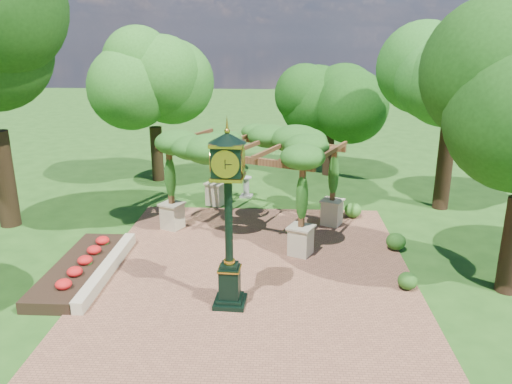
{
  "coord_description": "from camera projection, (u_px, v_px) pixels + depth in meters",
  "views": [
    {
      "loc": [
        0.85,
        -13.55,
        7.2
      ],
      "look_at": [
        0.0,
        2.5,
        2.2
      ],
      "focal_mm": 35.0,
      "sensor_mm": 36.0,
      "label": 1
    }
  ],
  "objects": [
    {
      "name": "sundial",
      "position": [
        246.0,
        188.0,
        23.4
      ],
      "size": [
        0.61,
        0.61,
        0.97
      ],
      "rotation": [
        0.0,
        0.0,
        -0.15
      ],
      "color": "gray",
      "rests_on": "ground"
    },
    {
      "name": "tree_east_far",
      "position": [
        457.0,
        57.0,
        20.09
      ],
      "size": [
        3.98,
        3.98,
        9.4
      ],
      "color": "black",
      "rests_on": "ground"
    },
    {
      "name": "pergola",
      "position": [
        253.0,
        147.0,
        18.82
      ],
      "size": [
        7.3,
        6.11,
        3.94
      ],
      "rotation": [
        0.0,
        0.0,
        -0.42
      ],
      "color": "beige",
      "rests_on": "brick_plaza"
    },
    {
      "name": "ground",
      "position": [
        252.0,
        286.0,
        15.1
      ],
      "size": [
        120.0,
        120.0,
        0.0
      ],
      "primitive_type": "plane",
      "color": "#1E4714",
      "rests_on": "ground"
    },
    {
      "name": "shrub_mid",
      "position": [
        396.0,
        241.0,
        17.5
      ],
      "size": [
        0.9,
        0.9,
        0.61
      ],
      "primitive_type": "ellipsoid",
      "rotation": [
        0.0,
        0.0,
        0.41
      ],
      "color": "#214F16",
      "rests_on": "brick_plaza"
    },
    {
      "name": "shrub_front",
      "position": [
        408.0,
        281.0,
        14.76
      ],
      "size": [
        0.64,
        0.64,
        0.52
      ],
      "primitive_type": "ellipsoid",
      "rotation": [
        0.0,
        0.0,
        0.11
      ],
      "color": "#224F16",
      "rests_on": "brick_plaza"
    },
    {
      "name": "shrub_back",
      "position": [
        353.0,
        210.0,
        20.64
      ],
      "size": [
        0.83,
        0.83,
        0.62
      ],
      "primitive_type": "ellipsoid",
      "rotation": [
        0.0,
        0.0,
        -0.22
      ],
      "color": "#2F681E",
      "rests_on": "brick_plaza"
    },
    {
      "name": "brick_plaza",
      "position": [
        254.0,
        270.0,
        16.05
      ],
      "size": [
        10.0,
        12.0,
        0.04
      ],
      "primitive_type": "cube",
      "color": "brown",
      "rests_on": "ground"
    },
    {
      "name": "flower_bed",
      "position": [
        80.0,
        269.0,
        15.8
      ],
      "size": [
        1.5,
        5.0,
        0.36
      ],
      "primitive_type": "cube",
      "color": "red",
      "rests_on": "ground"
    },
    {
      "name": "border_wall",
      "position": [
        108.0,
        269.0,
        15.75
      ],
      "size": [
        0.35,
        5.0,
        0.4
      ],
      "primitive_type": "cube",
      "color": "#C6B793",
      "rests_on": "ground"
    },
    {
      "name": "pedestal_clock",
      "position": [
        228.0,
        205.0,
        13.12
      ],
      "size": [
        1.03,
        1.03,
        4.97
      ],
      "rotation": [
        0.0,
        0.0,
        -0.05
      ],
      "color": "black",
      "rests_on": "brick_plaza"
    },
    {
      "name": "tree_west_far",
      "position": [
        153.0,
        84.0,
        24.83
      ],
      "size": [
        3.87,
        3.87,
        7.27
      ],
      "color": "black",
      "rests_on": "ground"
    },
    {
      "name": "tree_north",
      "position": [
        331.0,
        88.0,
        25.99
      ],
      "size": [
        3.89,
        3.89,
        6.8
      ],
      "color": "black",
      "rests_on": "ground"
    }
  ]
}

